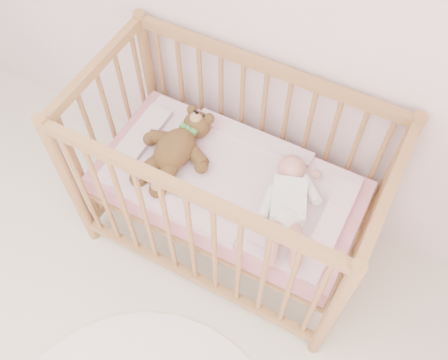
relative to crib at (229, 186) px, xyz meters
The scene contains 5 objects.
crib is the anchor object (origin of this frame).
mattress 0.01m from the crib, ahead, with size 1.22×0.62×0.13m, color pink.
blanket 0.06m from the crib, ahead, with size 1.10×0.58×0.06m, color #EBA2C1, non-canonical shape.
baby 0.33m from the crib, ahead, with size 0.27×0.57×0.14m, color white, non-canonical shape.
teddy_bear 0.31m from the crib, behind, with size 0.37×0.52×0.15m, color brown, non-canonical shape.
Camera 1 is at (1.00, 0.48, 2.48)m, focal length 40.00 mm.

